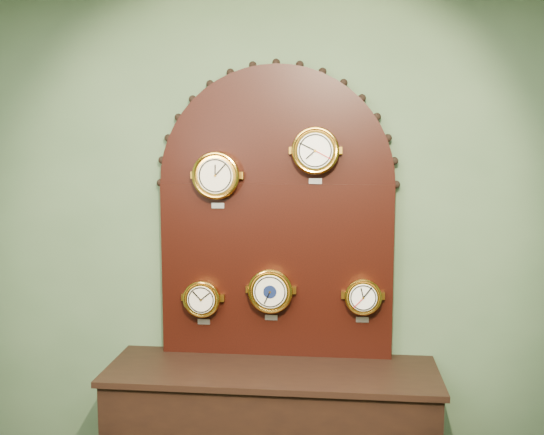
# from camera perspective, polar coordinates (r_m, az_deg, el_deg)

# --- Properties ---
(wall_back) EXTENTS (4.00, 0.00, 4.00)m
(wall_back) POSITION_cam_1_polar(r_m,az_deg,el_deg) (3.36, 0.44, -2.52)
(wall_back) COLOR #486343
(wall_back) RESTS_ON ground
(display_board) EXTENTS (1.26, 0.06, 1.53)m
(display_board) POSITION_cam_1_polar(r_m,az_deg,el_deg) (3.28, 0.36, 1.22)
(display_board) COLOR black
(display_board) RESTS_ON shop_counter
(roman_clock) EXTENTS (0.24, 0.08, 0.29)m
(roman_clock) POSITION_cam_1_polar(r_m,az_deg,el_deg) (3.25, -4.97, 3.75)
(roman_clock) COLOR gold
(roman_clock) RESTS_ON display_board
(arabic_clock) EXTENTS (0.24, 0.08, 0.29)m
(arabic_clock) POSITION_cam_1_polar(r_m,az_deg,el_deg) (3.19, 3.89, 5.97)
(arabic_clock) COLOR gold
(arabic_clock) RESTS_ON display_board
(hygrometer) EXTENTS (0.19, 0.08, 0.25)m
(hygrometer) POSITION_cam_1_polar(r_m,az_deg,el_deg) (3.36, -6.23, -7.17)
(hygrometer) COLOR gold
(hygrometer) RESTS_ON display_board
(barometer) EXTENTS (0.23, 0.08, 0.28)m
(barometer) POSITION_cam_1_polar(r_m,az_deg,el_deg) (3.30, -0.13, -6.52)
(barometer) COLOR gold
(barometer) RESTS_ON display_board
(tide_clock) EXTENTS (0.19, 0.08, 0.24)m
(tide_clock) POSITION_cam_1_polar(r_m,az_deg,el_deg) (3.29, 8.11, -6.96)
(tide_clock) COLOR gold
(tide_clock) RESTS_ON display_board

